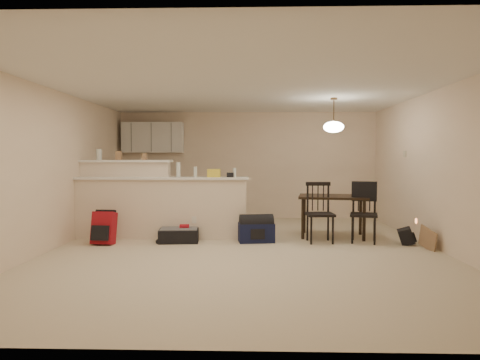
{
  "coord_description": "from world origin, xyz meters",
  "views": [
    {
      "loc": [
        0.1,
        -6.59,
        1.43
      ],
      "look_at": [
        -0.1,
        0.7,
        1.05
      ],
      "focal_mm": 32.0,
      "sensor_mm": 36.0,
      "label": 1
    }
  ],
  "objects_px": {
    "pendant_lamp": "(334,126)",
    "suitcase": "(179,235)",
    "black_daypack": "(406,236)",
    "dining_chair_far": "(364,213)",
    "dining_table": "(333,201)",
    "dining_chair_near": "(320,213)",
    "red_backpack": "(104,228)",
    "navy_duffel": "(256,232)"
  },
  "relations": [
    {
      "from": "dining_table",
      "to": "suitcase",
      "type": "relative_size",
      "value": 1.99
    },
    {
      "from": "dining_chair_near",
      "to": "red_backpack",
      "type": "xyz_separation_m",
      "value": [
        -3.6,
        -0.24,
        -0.24
      ]
    },
    {
      "from": "pendant_lamp",
      "to": "suitcase",
      "type": "relative_size",
      "value": 0.94
    },
    {
      "from": "pendant_lamp",
      "to": "black_daypack",
      "type": "relative_size",
      "value": 2.1
    },
    {
      "from": "dining_chair_far",
      "to": "black_daypack",
      "type": "bearing_deg",
      "value": 4.69
    },
    {
      "from": "suitcase",
      "to": "navy_duffel",
      "type": "bearing_deg",
      "value": -2.93
    },
    {
      "from": "dining_table",
      "to": "black_daypack",
      "type": "bearing_deg",
      "value": -20.96
    },
    {
      "from": "suitcase",
      "to": "black_daypack",
      "type": "xyz_separation_m",
      "value": [
        3.79,
        -0.07,
        0.02
      ]
    },
    {
      "from": "dining_chair_far",
      "to": "red_backpack",
      "type": "relative_size",
      "value": 1.88
    },
    {
      "from": "dining_chair_far",
      "to": "suitcase",
      "type": "bearing_deg",
      "value": -164.09
    },
    {
      "from": "dining_table",
      "to": "pendant_lamp",
      "type": "distance_m",
      "value": 1.33
    },
    {
      "from": "black_daypack",
      "to": "navy_duffel",
      "type": "bearing_deg",
      "value": 102.92
    },
    {
      "from": "suitcase",
      "to": "dining_table",
      "type": "bearing_deg",
      "value": 6.8
    },
    {
      "from": "dining_chair_near",
      "to": "navy_duffel",
      "type": "bearing_deg",
      "value": 176.54
    },
    {
      "from": "pendant_lamp",
      "to": "black_daypack",
      "type": "height_order",
      "value": "pendant_lamp"
    },
    {
      "from": "dining_chair_far",
      "to": "suitcase",
      "type": "height_order",
      "value": "dining_chair_far"
    },
    {
      "from": "dining_table",
      "to": "red_backpack",
      "type": "relative_size",
      "value": 2.45
    },
    {
      "from": "suitcase",
      "to": "red_backpack",
      "type": "relative_size",
      "value": 1.23
    },
    {
      "from": "dining_chair_near",
      "to": "dining_chair_far",
      "type": "bearing_deg",
      "value": -2.36
    },
    {
      "from": "pendant_lamp",
      "to": "navy_duffel",
      "type": "height_order",
      "value": "pendant_lamp"
    },
    {
      "from": "dining_table",
      "to": "dining_chair_far",
      "type": "distance_m",
      "value": 0.68
    },
    {
      "from": "dining_table",
      "to": "black_daypack",
      "type": "relative_size",
      "value": 4.44
    },
    {
      "from": "red_backpack",
      "to": "pendant_lamp",
      "type": "bearing_deg",
      "value": 16.22
    },
    {
      "from": "red_backpack",
      "to": "dining_table",
      "type": "bearing_deg",
      "value": 16.22
    },
    {
      "from": "navy_duffel",
      "to": "suitcase",
      "type": "bearing_deg",
      "value": 173.84
    },
    {
      "from": "navy_duffel",
      "to": "dining_chair_near",
      "type": "bearing_deg",
      "value": -8.33
    },
    {
      "from": "pendant_lamp",
      "to": "dining_chair_near",
      "type": "distance_m",
      "value": 1.6
    },
    {
      "from": "red_backpack",
      "to": "black_daypack",
      "type": "height_order",
      "value": "red_backpack"
    },
    {
      "from": "black_daypack",
      "to": "pendant_lamp",
      "type": "bearing_deg",
      "value": 75.79
    },
    {
      "from": "dining_chair_near",
      "to": "suitcase",
      "type": "bearing_deg",
      "value": 177.73
    },
    {
      "from": "pendant_lamp",
      "to": "suitcase",
      "type": "height_order",
      "value": "pendant_lamp"
    },
    {
      "from": "dining_table",
      "to": "navy_duffel",
      "type": "distance_m",
      "value": 1.55
    },
    {
      "from": "dining_table",
      "to": "pendant_lamp",
      "type": "bearing_deg",
      "value": -171.11
    },
    {
      "from": "dining_table",
      "to": "red_backpack",
      "type": "xyz_separation_m",
      "value": [
        -3.91,
        -0.76,
        -0.39
      ]
    },
    {
      "from": "pendant_lamp",
      "to": "dining_chair_far",
      "type": "relative_size",
      "value": 0.62
    },
    {
      "from": "dining_chair_near",
      "to": "dining_chair_far",
      "type": "relative_size",
      "value": 1.01
    },
    {
      "from": "dining_table",
      "to": "dining_chair_near",
      "type": "height_order",
      "value": "dining_chair_near"
    },
    {
      "from": "dining_table",
      "to": "dining_chair_near",
      "type": "bearing_deg",
      "value": -111.98
    },
    {
      "from": "dining_table",
      "to": "navy_duffel",
      "type": "bearing_deg",
      "value": -150.86
    },
    {
      "from": "pendant_lamp",
      "to": "navy_duffel",
      "type": "distance_m",
      "value": 2.35
    },
    {
      "from": "dining_table",
      "to": "dining_chair_near",
      "type": "xyz_separation_m",
      "value": [
        -0.31,
        -0.52,
        -0.15
      ]
    },
    {
      "from": "dining_chair_far",
      "to": "navy_duffel",
      "type": "xyz_separation_m",
      "value": [
        -1.81,
        -0.0,
        -0.34
      ]
    }
  ]
}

